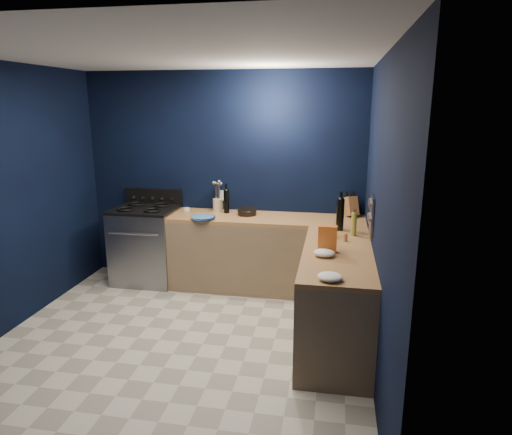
% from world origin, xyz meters
% --- Properties ---
extents(floor, '(3.50, 3.50, 0.02)m').
position_xyz_m(floor, '(0.00, 0.00, -0.01)').
color(floor, beige).
rests_on(floor, ground).
extents(ceiling, '(3.50, 3.50, 0.02)m').
position_xyz_m(ceiling, '(0.00, 0.00, 2.61)').
color(ceiling, silver).
rests_on(ceiling, ground).
extents(wall_back, '(3.50, 0.02, 2.60)m').
position_xyz_m(wall_back, '(0.00, 1.76, 1.30)').
color(wall_back, black).
rests_on(wall_back, ground).
extents(wall_right, '(0.02, 3.50, 2.60)m').
position_xyz_m(wall_right, '(1.76, 0.00, 1.30)').
color(wall_right, black).
rests_on(wall_right, ground).
extents(wall_front, '(3.50, 0.02, 2.60)m').
position_xyz_m(wall_front, '(0.00, -1.76, 1.30)').
color(wall_front, black).
rests_on(wall_front, ground).
extents(cab_back, '(2.30, 0.63, 0.86)m').
position_xyz_m(cab_back, '(0.60, 1.44, 0.43)').
color(cab_back, '#84684A').
rests_on(cab_back, floor).
extents(top_back, '(2.30, 0.63, 0.04)m').
position_xyz_m(top_back, '(0.60, 1.44, 0.88)').
color(top_back, brown).
rests_on(top_back, cab_back).
extents(cab_right, '(0.63, 1.67, 0.86)m').
position_xyz_m(cab_right, '(1.44, 0.29, 0.43)').
color(cab_right, '#84684A').
rests_on(cab_right, floor).
extents(top_right, '(0.63, 1.67, 0.04)m').
position_xyz_m(top_right, '(1.44, 0.29, 0.88)').
color(top_right, brown).
rests_on(top_right, cab_right).
extents(gas_range, '(0.76, 0.66, 0.92)m').
position_xyz_m(gas_range, '(-0.93, 1.42, 0.46)').
color(gas_range, gray).
rests_on(gas_range, floor).
extents(oven_door, '(0.59, 0.02, 0.42)m').
position_xyz_m(oven_door, '(-0.93, 1.10, 0.45)').
color(oven_door, black).
rests_on(oven_door, gas_range).
extents(cooktop, '(0.76, 0.66, 0.03)m').
position_xyz_m(cooktop, '(-0.93, 1.42, 0.94)').
color(cooktop, black).
rests_on(cooktop, gas_range).
extents(backguard, '(0.76, 0.06, 0.20)m').
position_xyz_m(backguard, '(-0.93, 1.72, 1.04)').
color(backguard, black).
rests_on(backguard, gas_range).
extents(spice_panel, '(0.02, 0.28, 0.38)m').
position_xyz_m(spice_panel, '(1.74, 0.55, 1.18)').
color(spice_panel, gray).
rests_on(spice_panel, wall_right).
extents(wall_outlet, '(0.09, 0.02, 0.13)m').
position_xyz_m(wall_outlet, '(0.00, 1.74, 1.08)').
color(wall_outlet, white).
rests_on(wall_outlet, wall_back).
extents(plate_stack, '(0.30, 0.30, 0.03)m').
position_xyz_m(plate_stack, '(-0.11, 1.20, 0.92)').
color(plate_stack, '#2D4E9E').
rests_on(plate_stack, top_back).
extents(ramekin, '(0.08, 0.08, 0.03)m').
position_xyz_m(ramekin, '(-0.45, 1.60, 0.92)').
color(ramekin, white).
rests_on(ramekin, top_back).
extents(utensil_crock, '(0.13, 0.13, 0.15)m').
position_xyz_m(utensil_crock, '(-0.05, 1.65, 0.98)').
color(utensil_crock, beige).
rests_on(utensil_crock, top_back).
extents(wine_bottle_back, '(0.08, 0.08, 0.28)m').
position_xyz_m(wine_bottle_back, '(0.08, 1.56, 1.04)').
color(wine_bottle_back, black).
rests_on(wine_bottle_back, top_back).
extents(lemon_basket, '(0.26, 0.26, 0.09)m').
position_xyz_m(lemon_basket, '(0.35, 1.50, 0.94)').
color(lemon_basket, black).
rests_on(lemon_basket, top_back).
extents(knife_block, '(0.24, 0.29, 0.28)m').
position_xyz_m(knife_block, '(1.56, 1.67, 1.01)').
color(knife_block, brown).
rests_on(knife_block, top_back).
extents(wine_bottle_right, '(0.09, 0.09, 0.33)m').
position_xyz_m(wine_bottle_right, '(1.45, 1.01, 1.07)').
color(wine_bottle_right, black).
rests_on(wine_bottle_right, top_right).
extents(oil_bottle, '(0.07, 0.07, 0.24)m').
position_xyz_m(oil_bottle, '(1.59, 0.83, 1.02)').
color(oil_bottle, olive).
rests_on(oil_bottle, top_right).
extents(spice_jar_near, '(0.06, 0.06, 0.11)m').
position_xyz_m(spice_jar_near, '(1.38, 0.73, 0.95)').
color(spice_jar_near, olive).
rests_on(spice_jar_near, top_right).
extents(spice_jar_far, '(0.04, 0.04, 0.08)m').
position_xyz_m(spice_jar_far, '(1.51, 0.61, 0.94)').
color(spice_jar_far, olive).
rests_on(spice_jar_far, top_right).
extents(crouton_bag, '(0.17, 0.08, 0.24)m').
position_xyz_m(crouton_bag, '(1.34, 0.25, 1.02)').
color(crouton_bag, '#AC2924').
rests_on(crouton_bag, top_right).
extents(towel_front, '(0.22, 0.20, 0.06)m').
position_xyz_m(towel_front, '(1.32, 0.12, 0.93)').
color(towel_front, white).
rests_on(towel_front, top_right).
extents(towel_end, '(0.20, 0.18, 0.06)m').
position_xyz_m(towel_end, '(1.38, -0.43, 0.93)').
color(towel_end, white).
rests_on(towel_end, top_right).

